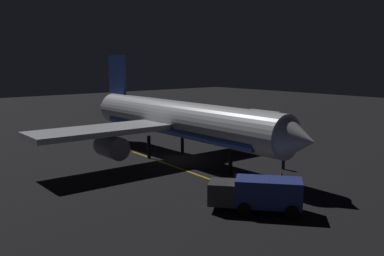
{
  "coord_description": "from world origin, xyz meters",
  "views": [
    {
      "loc": [
        26.69,
        33.76,
        9.98
      ],
      "look_at": [
        0.0,
        2.0,
        3.5
      ],
      "focal_mm": 39.94,
      "sensor_mm": 36.0,
      "label": 1
    }
  ],
  "objects_px": {
    "baggage_truck": "(259,194)",
    "traffic_cone_far": "(211,189)",
    "traffic_cone_near_left": "(269,154)",
    "traffic_cone_under_wing": "(281,174)",
    "catering_truck": "(235,131)",
    "ground_crew_worker": "(283,160)",
    "traffic_cone_near_right": "(235,175)",
    "airliner": "(176,120)"
  },
  "relations": [
    {
      "from": "baggage_truck",
      "to": "traffic_cone_far",
      "type": "relative_size",
      "value": 10.98
    },
    {
      "from": "traffic_cone_near_left",
      "to": "traffic_cone_under_wing",
      "type": "height_order",
      "value": "same"
    },
    {
      "from": "catering_truck",
      "to": "baggage_truck",
      "type": "bearing_deg",
      "value": 47.71
    },
    {
      "from": "ground_crew_worker",
      "to": "traffic_cone_near_right",
      "type": "relative_size",
      "value": 3.16
    },
    {
      "from": "baggage_truck",
      "to": "traffic_cone_under_wing",
      "type": "distance_m",
      "value": 9.34
    },
    {
      "from": "traffic_cone_under_wing",
      "to": "traffic_cone_near_left",
      "type": "bearing_deg",
      "value": -132.83
    },
    {
      "from": "ground_crew_worker",
      "to": "catering_truck",
      "type": "bearing_deg",
      "value": -117.79
    },
    {
      "from": "traffic_cone_under_wing",
      "to": "traffic_cone_far",
      "type": "relative_size",
      "value": 1.0
    },
    {
      "from": "baggage_truck",
      "to": "traffic_cone_under_wing",
      "type": "height_order",
      "value": "baggage_truck"
    },
    {
      "from": "traffic_cone_far",
      "to": "traffic_cone_near_left",
      "type": "bearing_deg",
      "value": -158.58
    },
    {
      "from": "catering_truck",
      "to": "traffic_cone_near_left",
      "type": "xyz_separation_m",
      "value": [
        3.55,
        8.47,
        -1.05
      ]
    },
    {
      "from": "baggage_truck",
      "to": "traffic_cone_near_right",
      "type": "xyz_separation_m",
      "value": [
        -4.94,
        -6.96,
        -0.95
      ]
    },
    {
      "from": "traffic_cone_near_left",
      "to": "traffic_cone_far",
      "type": "relative_size",
      "value": 1.0
    },
    {
      "from": "traffic_cone_under_wing",
      "to": "baggage_truck",
      "type": "bearing_deg",
      "value": 28.9
    },
    {
      "from": "traffic_cone_near_right",
      "to": "traffic_cone_under_wing",
      "type": "height_order",
      "value": "same"
    },
    {
      "from": "catering_truck",
      "to": "traffic_cone_near_right",
      "type": "distance_m",
      "value": 17.15
    },
    {
      "from": "airliner",
      "to": "traffic_cone_under_wing",
      "type": "height_order",
      "value": "airliner"
    },
    {
      "from": "catering_truck",
      "to": "traffic_cone_near_left",
      "type": "height_order",
      "value": "catering_truck"
    },
    {
      "from": "baggage_truck",
      "to": "catering_truck",
      "type": "relative_size",
      "value": 1.04
    },
    {
      "from": "baggage_truck",
      "to": "catering_truck",
      "type": "distance_m",
      "value": 25.56
    },
    {
      "from": "airliner",
      "to": "baggage_truck",
      "type": "height_order",
      "value": "airliner"
    },
    {
      "from": "traffic_cone_near_right",
      "to": "ground_crew_worker",
      "type": "bearing_deg",
      "value": 171.29
    },
    {
      "from": "catering_truck",
      "to": "traffic_cone_far",
      "type": "relative_size",
      "value": 10.52
    },
    {
      "from": "airliner",
      "to": "traffic_cone_under_wing",
      "type": "xyz_separation_m",
      "value": [
        -2.53,
        11.67,
        -3.74
      ]
    },
    {
      "from": "traffic_cone_near_left",
      "to": "traffic_cone_far",
      "type": "xyz_separation_m",
      "value": [
        13.13,
        5.15,
        0.0
      ]
    },
    {
      "from": "baggage_truck",
      "to": "ground_crew_worker",
      "type": "distance_m",
      "value": 12.11
    },
    {
      "from": "airliner",
      "to": "ground_crew_worker",
      "type": "distance_m",
      "value": 11.58
    },
    {
      "from": "ground_crew_worker",
      "to": "traffic_cone_near_left",
      "type": "xyz_separation_m",
      "value": [
        -3.19,
        -4.33,
        -0.64
      ]
    },
    {
      "from": "catering_truck",
      "to": "traffic_cone_under_wing",
      "type": "distance_m",
      "value": 17.06
    },
    {
      "from": "ground_crew_worker",
      "to": "traffic_cone_under_wing",
      "type": "relative_size",
      "value": 3.16
    },
    {
      "from": "baggage_truck",
      "to": "traffic_cone_near_left",
      "type": "relative_size",
      "value": 10.98
    },
    {
      "from": "ground_crew_worker",
      "to": "airliner",
      "type": "bearing_deg",
      "value": -64.26
    },
    {
      "from": "airliner",
      "to": "traffic_cone_near_right",
      "type": "xyz_separation_m",
      "value": [
        0.67,
        9.2,
        -3.74
      ]
    },
    {
      "from": "catering_truck",
      "to": "traffic_cone_near_left",
      "type": "bearing_deg",
      "value": 67.26
    },
    {
      "from": "ground_crew_worker",
      "to": "baggage_truck",
      "type": "bearing_deg",
      "value": 30.3
    },
    {
      "from": "ground_crew_worker",
      "to": "traffic_cone_near_right",
      "type": "height_order",
      "value": "ground_crew_worker"
    },
    {
      "from": "baggage_truck",
      "to": "traffic_cone_under_wing",
      "type": "xyz_separation_m",
      "value": [
        -8.14,
        -4.49,
        -0.95
      ]
    },
    {
      "from": "catering_truck",
      "to": "traffic_cone_near_right",
      "type": "bearing_deg",
      "value": 44.26
    },
    {
      "from": "airliner",
      "to": "baggage_truck",
      "type": "relative_size",
      "value": 5.62
    },
    {
      "from": "traffic_cone_near_right",
      "to": "baggage_truck",
      "type": "bearing_deg",
      "value": 54.63
    },
    {
      "from": "airliner",
      "to": "catering_truck",
      "type": "distance_m",
      "value": 12.21
    },
    {
      "from": "traffic_cone_near_left",
      "to": "traffic_cone_under_wing",
      "type": "bearing_deg",
      "value": 47.17
    }
  ]
}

